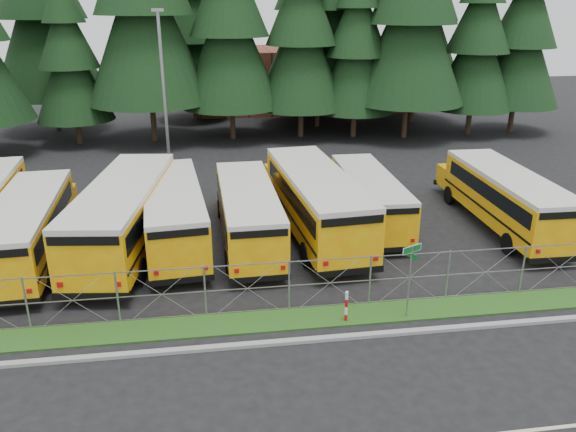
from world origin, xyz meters
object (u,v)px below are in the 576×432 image
at_px(bus_2, 127,215).
at_px(street_sign, 411,266).
at_px(bus_4, 248,214).
at_px(bus_5, 314,202).
at_px(striped_bollard, 346,307).
at_px(light_standard, 164,88).
at_px(bus_3, 174,214).
at_px(bus_east, 502,199).
at_px(bus_6, 368,198).
at_px(bus_1, 30,229).

height_order(bus_2, street_sign, bus_2).
relative_size(bus_4, street_sign, 3.74).
distance_m(bus_5, striped_bollard, 8.18).
xyz_separation_m(striped_bollard, light_standard, (-7.07, 19.25, 4.90)).
distance_m(bus_3, light_standard, 12.09).
distance_m(bus_2, striped_bollard, 11.26).
xyz_separation_m(bus_2, bus_3, (2.04, 0.33, -0.16)).
distance_m(bus_4, street_sign, 9.11).
bearing_deg(bus_east, striped_bollard, -140.80).
distance_m(bus_3, bus_4, 3.39).
height_order(bus_3, bus_5, bus_5).
height_order(bus_5, bus_east, bus_5).
relative_size(bus_2, bus_5, 1.01).
bearing_deg(bus_4, light_standard, 108.40).
height_order(striped_bollard, light_standard, light_standard).
relative_size(street_sign, striped_bollard, 2.34).
height_order(bus_3, bus_6, bus_3).
relative_size(bus_3, street_sign, 3.87).
relative_size(bus_1, bus_6, 1.10).
xyz_separation_m(bus_1, bus_east, (21.95, 0.67, 0.03)).
bearing_deg(bus_3, bus_2, -176.09).
bearing_deg(bus_east, street_sign, -133.37).
bearing_deg(bus_east, bus_3, -179.97).
bearing_deg(bus_2, striped_bollard, -35.25).
bearing_deg(street_sign, bus_6, 83.24).
bearing_deg(bus_east, bus_5, 178.03).
bearing_deg(street_sign, bus_4, 124.01).
distance_m(bus_1, bus_5, 12.66).
bearing_deg(bus_4, bus_2, 178.03).
height_order(bus_1, bus_3, bus_3).
bearing_deg(bus_6, bus_5, -159.92).
xyz_separation_m(bus_east, street_sign, (-7.49, -7.65, 0.60)).
xyz_separation_m(bus_2, bus_east, (17.98, 0.06, -0.15)).
distance_m(bus_2, bus_4, 5.41).
height_order(bus_5, bus_6, bus_5).
height_order(bus_1, street_sign, bus_1).
height_order(bus_1, bus_6, bus_1).
bearing_deg(bus_1, striped_bollard, -32.97).
height_order(bus_east, light_standard, light_standard).
bearing_deg(bus_5, striped_bollard, -97.20).
xyz_separation_m(bus_5, light_standard, (-7.42, 11.14, 3.93)).
distance_m(bus_5, light_standard, 13.95).
bearing_deg(bus_east, bus_1, -177.21).
height_order(bus_3, striped_bollard, bus_3).
distance_m(street_sign, light_standard, 21.67).
relative_size(bus_5, bus_east, 1.09).
height_order(bus_2, bus_3, bus_2).
relative_size(bus_4, light_standard, 1.04).
xyz_separation_m(bus_3, street_sign, (8.44, -7.93, 0.61)).
bearing_deg(bus_3, light_standard, 88.82).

